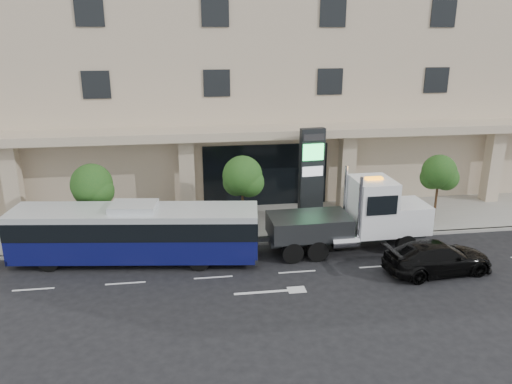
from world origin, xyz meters
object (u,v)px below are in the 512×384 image
black_sedan (438,257)px  signage_pylon (311,176)px  tow_truck (356,218)px  city_bus (135,232)px

black_sedan → signage_pylon: size_ratio=0.93×
tow_truck → black_sedan: tow_truck is taller
city_bus → tow_truck: bearing=6.6°
city_bus → black_sedan: 14.59m
city_bus → signage_pylon: size_ratio=2.17×
tow_truck → signage_pylon: (-1.42, 3.84, 1.24)m
signage_pylon → tow_truck: bearing=-75.2°
black_sedan → city_bus: bearing=71.9°
black_sedan → signage_pylon: (-4.46, 6.91, 2.25)m
city_bus → black_sedan: (14.20, -3.26, -0.79)m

